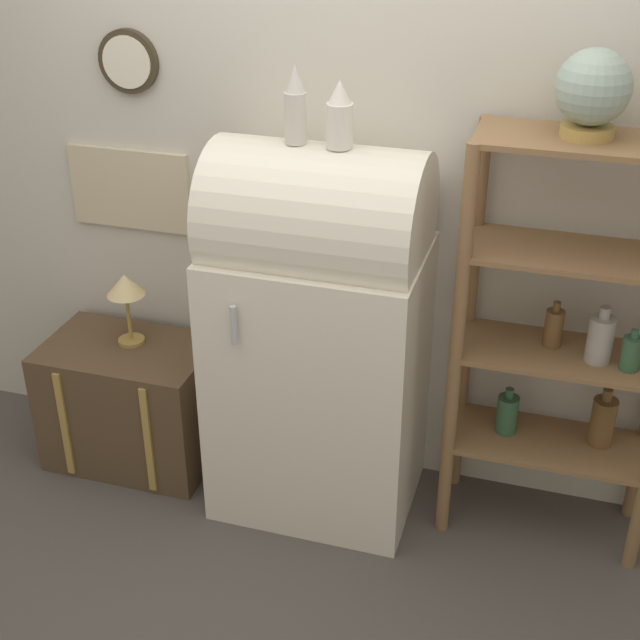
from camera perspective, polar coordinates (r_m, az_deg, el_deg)
The scene contains 9 objects.
ground_plane at distance 3.61m, azimuth -1.33°, elevation -13.53°, with size 12.00×12.00×0.00m, color #4C4742.
wall_back at distance 3.40m, azimuth 1.36°, elevation 10.27°, with size 7.00×0.09×2.70m.
refrigerator at distance 3.36m, azimuth -0.09°, elevation -0.86°, with size 0.77×0.61×1.50m.
suitcase_trunk at distance 3.93m, azimuth -11.95°, elevation -5.17°, with size 0.70×0.46×0.55m.
shelf_unit at distance 3.28m, azimuth 15.52°, elevation -0.86°, with size 0.76×0.35×1.57m.
globe at distance 2.97m, azimuth 17.06°, elevation 13.86°, with size 0.24×0.24×0.28m.
vase_left at distance 3.05m, azimuth -1.60°, elevation 13.47°, with size 0.08×0.08×0.26m.
vase_center at distance 3.00m, azimuth 1.26°, elevation 12.91°, with size 0.09×0.09×0.23m.
desk_lamp at distance 3.70m, azimuth -12.34°, elevation 1.89°, with size 0.16×0.16×0.31m.
Camera 1 is at (0.85, -2.53, 2.43)m, focal length 50.00 mm.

